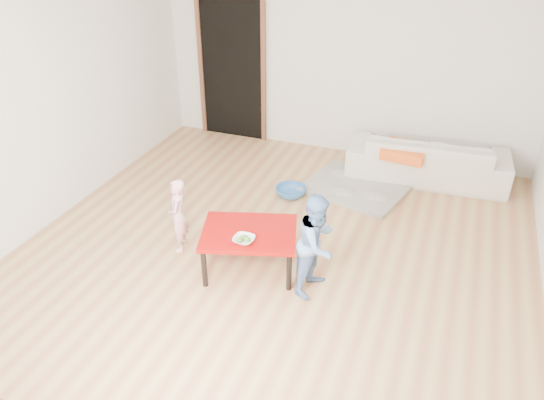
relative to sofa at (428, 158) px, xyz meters
The scene contains 13 objects.
floor 2.40m from the sofa, 120.86° to the right, with size 5.00×5.00×0.01m, color #AD714A.
back_wall 1.65m from the sofa, 159.83° to the left, with size 5.00×0.02×2.60m, color silver.
left_wall 4.37m from the sofa, 151.17° to the right, with size 0.02×5.00×2.60m, color silver.
doorway 2.95m from the sofa, behind, with size 1.02×0.08×2.11m, color brown, non-canonical shape.
sofa is the anchor object (origin of this frame).
cushion 0.40m from the sofa, 134.59° to the right, with size 0.50×0.45×0.13m, color orange.
red_table 2.86m from the sofa, 118.28° to the right, with size 0.87×0.65×0.43m, color #970A08, non-canonical shape.
bowl 3.01m from the sofa, 116.26° to the right, with size 0.19×0.19×0.05m, color white.
broccoli 3.01m from the sofa, 116.26° to the right, with size 0.12×0.12×0.06m, color #2D5919, non-canonical shape.
child_pink 3.25m from the sofa, 131.38° to the right, with size 0.28×0.18×0.77m, color pink.
child_blue 2.65m from the sofa, 105.02° to the right, with size 0.47×0.36×0.96m, color #5885CD.
basin 1.79m from the sofa, 144.32° to the right, with size 0.36×0.36×0.11m, color #2C68A8.
blanket 0.99m from the sofa, 141.20° to the right, with size 1.14×0.95×0.06m, color #ACA498, non-canonical shape.
Camera 1 is at (1.51, -4.21, 3.15)m, focal length 35.00 mm.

